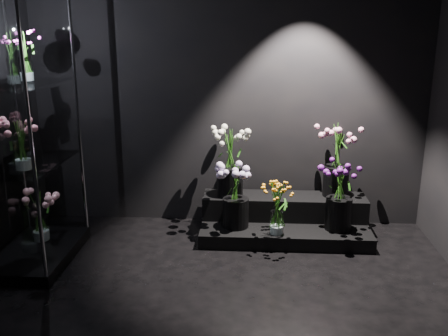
{
  "coord_description": "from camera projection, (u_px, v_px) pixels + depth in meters",
  "views": [
    {
      "loc": [
        0.27,
        -3.04,
        2.04
      ],
      "look_at": [
        0.0,
        1.2,
        0.81
      ],
      "focal_mm": 40.0,
      "sensor_mm": 36.0,
      "label": 1
    }
  ],
  "objects": [
    {
      "name": "wall_front",
      "position": [
        138.0,
        302.0,
        1.19
      ],
      "size": [
        4.0,
        0.0,
        4.0
      ],
      "primitive_type": "plane",
      "rotation": [
        -1.57,
        0.0,
        0.0
      ],
      "color": "black",
      "rests_on": "floor"
    },
    {
      "name": "bouquet_orange_bells",
      "position": [
        277.0,
        207.0,
        4.63
      ],
      "size": [
        0.29,
        0.29,
        0.51
      ],
      "rotation": [
        0.0,
        0.0,
        0.1
      ],
      "color": "white",
      "rests_on": "display_riser"
    },
    {
      "name": "bouquet_lilac",
      "position": [
        236.0,
        192.0,
        4.78
      ],
      "size": [
        0.5,
        0.5,
        0.61
      ],
      "rotation": [
        0.0,
        0.0,
        0.41
      ],
      "color": "black",
      "rests_on": "display_riser"
    },
    {
      "name": "bouquet_case_base_pink",
      "position": [
        39.0,
        215.0,
        4.58
      ],
      "size": [
        0.43,
        0.43,
        0.47
      ],
      "rotation": [
        0.0,
        0.0,
        0.35
      ],
      "color": "white",
      "rests_on": "display_case"
    },
    {
      "name": "bouquet_purple",
      "position": [
        340.0,
        192.0,
        4.71
      ],
      "size": [
        0.38,
        0.38,
        0.66
      ],
      "rotation": [
        0.0,
        0.0,
        0.13
      ],
      "color": "black",
      "rests_on": "display_riser"
    },
    {
      "name": "display_riser",
      "position": [
        284.0,
        219.0,
        5.02
      ],
      "size": [
        1.64,
        0.73,
        0.37
      ],
      "color": "black",
      "rests_on": "floor"
    },
    {
      "name": "bouquet_cream_roses",
      "position": [
        230.0,
        158.0,
        4.96
      ],
      "size": [
        0.45,
        0.45,
        0.68
      ],
      "rotation": [
        0.0,
        0.0,
        0.12
      ],
      "color": "black",
      "rests_on": "display_riser"
    },
    {
      "name": "bouquet_case_pink",
      "position": [
        22.0,
        144.0,
        4.02
      ],
      "size": [
        0.33,
        0.33,
        0.4
      ],
      "rotation": [
        0.0,
        0.0,
        0.09
      ],
      "color": "white",
      "rests_on": "display_case"
    },
    {
      "name": "display_case",
      "position": [
        24.0,
        134.0,
        4.19
      ],
      "size": [
        0.63,
        1.05,
        2.3
      ],
      "color": "black",
      "rests_on": "floor"
    },
    {
      "name": "floor",
      "position": [
        213.0,
        326.0,
        3.49
      ],
      "size": [
        4.0,
        4.0,
        0.0
      ],
      "primitive_type": "plane",
      "color": "black",
      "rests_on": "ground"
    },
    {
      "name": "bouquet_case_magenta",
      "position": [
        25.0,
        56.0,
        4.18
      ],
      "size": [
        0.23,
        0.23,
        0.4
      ],
      "rotation": [
        0.0,
        0.0,
        -0.01
      ],
      "color": "white",
      "rests_on": "display_case"
    },
    {
      "name": "bouquet_pink_roses",
      "position": [
        337.0,
        156.0,
        4.95
      ],
      "size": [
        0.43,
        0.43,
        0.73
      ],
      "rotation": [
        0.0,
        0.0,
        0.15
      ],
      "color": "black",
      "rests_on": "display_riser"
    },
    {
      "name": "wall_back",
      "position": [
        229.0,
        90.0,
        5.02
      ],
      "size": [
        4.0,
        0.0,
        4.0
      ],
      "primitive_type": "plane",
      "rotation": [
        1.57,
        0.0,
        0.0
      ],
      "color": "black",
      "rests_on": "floor"
    }
  ]
}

